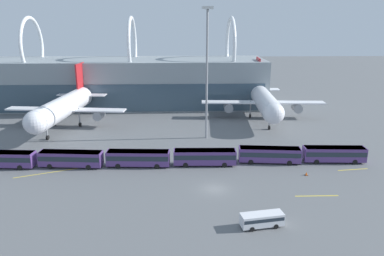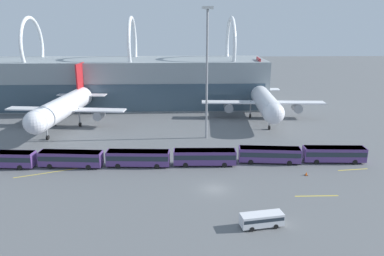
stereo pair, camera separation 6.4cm
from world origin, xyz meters
The scene contains 17 objects.
ground_plane centered at (0.00, 0.00, 0.00)m, with size 440.00×440.00×0.00m, color slate.
terminal_building centered at (-51.45, 63.47, 7.93)m, with size 146.10×21.60×28.26m.
airliner_at_gate_near centered at (-35.67, 38.21, 5.51)m, with size 31.78×34.96×15.18m.
airliner_at_gate_far centered at (18.05, 44.91, 5.47)m, with size 34.96×35.44×15.85m.
shuttle_bus_0 centered at (-39.69, 11.10, 1.83)m, with size 12.28×3.72×3.09m.
shuttle_bus_1 centered at (-26.76, 10.82, 1.83)m, with size 12.29×3.83×3.09m.
shuttle_bus_2 centered at (-13.83, 10.65, 1.83)m, with size 12.23×3.46×3.09m.
shuttle_bus_3 centered at (-0.90, 10.75, 1.83)m, with size 12.17×3.10×3.09m.
shuttle_bus_4 centered at (12.03, 11.60, 1.83)m, with size 12.31×3.95×3.09m.
shuttle_bus_5 centered at (24.96, 11.41, 1.83)m, with size 12.23×3.42×3.09m.
service_van_foreground centered at (5.38, -12.02, 1.20)m, with size 6.18×2.87×2.01m.
floodlight_mast centered at (0.64, 27.90, 19.53)m, with size 2.42×2.42×30.12m.
lane_stripe_0 centered at (16.36, -3.15, 0.00)m, with size 7.08×0.25×0.01m, color yellow.
lane_stripe_1 centered at (27.14, 7.39, 0.00)m, with size 6.08×0.25×0.01m, color yellow.
lane_stripe_2 centered at (28.14, 13.98, 0.00)m, with size 7.35×0.25×0.01m, color yellow.
lane_stripe_3 centered at (-30.65, 7.88, 0.00)m, with size 11.29×0.25×0.01m, color yellow.
traffic_cone_0 centered at (17.36, 5.07, 0.33)m, with size 0.60×0.60×0.69m.
Camera 1 is at (-5.93, -57.33, 27.83)m, focal length 35.00 mm.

